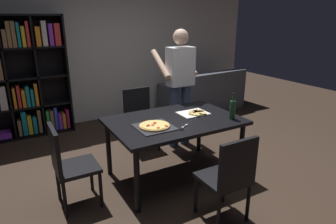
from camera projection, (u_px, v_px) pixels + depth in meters
The scene contains 13 objects.
ground_plane at pixel (174, 175), 3.71m from camera, with size 12.00×12.00×0.00m, color #38281E.
back_wall at pixel (103, 45), 5.42m from camera, with size 6.40×0.10×2.80m, color silver.
dining_table at pixel (174, 125), 3.50m from camera, with size 1.54×1.03×0.75m.
chair_near_camera at pixel (229, 175), 2.72m from camera, with size 0.42×0.42×0.90m.
chair_far_side at pixel (140, 115), 4.38m from camera, with size 0.42×0.42×0.90m.
chair_left_end at pixel (68, 162), 2.96m from camera, with size 0.42×0.42×0.90m.
couch at pixel (204, 97), 6.15m from camera, with size 1.77×0.99×0.85m.
bookshelf at pixel (20, 78), 4.68m from camera, with size 1.40×0.35×1.95m.
person_serving_pizza at pixel (180, 82), 4.30m from camera, with size 0.55×0.54×1.75m.
pepperoni_pizza_on_tray at pixel (155, 126), 3.22m from camera, with size 0.40×0.40×0.04m.
pizza_slices_on_towel at pixel (195, 113), 3.67m from camera, with size 0.36×0.30×0.03m.
wine_bottle at pixel (232, 109), 3.46m from camera, with size 0.07×0.07×0.32m.
kitchen_scissors at pixel (182, 128), 3.19m from camera, with size 0.19×0.14×0.01m.
Camera 1 is at (-1.68, -2.81, 1.92)m, focal length 31.36 mm.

